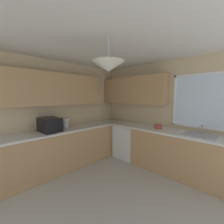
{
  "coord_description": "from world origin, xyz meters",
  "views": [
    {
      "loc": [
        1.46,
        -1.41,
        1.65
      ],
      "look_at": [
        -0.63,
        0.71,
        1.33
      ],
      "focal_mm": 23.52,
      "sensor_mm": 36.0,
      "label": 1
    }
  ],
  "objects_px": {
    "microwave": "(50,125)",
    "dishwasher": "(128,141)",
    "kettle": "(66,124)",
    "sink_assembly": "(200,135)",
    "bowl": "(158,127)"
  },
  "relations": [
    {
      "from": "microwave",
      "to": "dishwasher",
      "type": "bearing_deg",
      "value": 70.08
    },
    {
      "from": "kettle",
      "to": "sink_assembly",
      "type": "relative_size",
      "value": 0.43
    },
    {
      "from": "microwave",
      "to": "kettle",
      "type": "xyz_separation_m",
      "value": [
        0.02,
        0.35,
        -0.03
      ]
    },
    {
      "from": "microwave",
      "to": "bowl",
      "type": "height_order",
      "value": "microwave"
    },
    {
      "from": "sink_assembly",
      "to": "bowl",
      "type": "relative_size",
      "value": 2.87
    },
    {
      "from": "dishwasher",
      "to": "kettle",
      "type": "relative_size",
      "value": 3.63
    },
    {
      "from": "microwave",
      "to": "sink_assembly",
      "type": "distance_m",
      "value": 3.0
    },
    {
      "from": "kettle",
      "to": "bowl",
      "type": "xyz_separation_m",
      "value": [
        1.48,
        1.5,
        -0.07
      ]
    },
    {
      "from": "sink_assembly",
      "to": "microwave",
      "type": "bearing_deg",
      "value": -141.63
    },
    {
      "from": "kettle",
      "to": "bowl",
      "type": "bearing_deg",
      "value": 45.31
    },
    {
      "from": "kettle",
      "to": "dishwasher",
      "type": "bearing_deg",
      "value": 66.47
    },
    {
      "from": "microwave",
      "to": "kettle",
      "type": "height_order",
      "value": "microwave"
    },
    {
      "from": "dishwasher",
      "to": "kettle",
      "type": "xyz_separation_m",
      "value": [
        -0.64,
        -1.47,
        0.6
      ]
    },
    {
      "from": "dishwasher",
      "to": "sink_assembly",
      "type": "height_order",
      "value": "sink_assembly"
    },
    {
      "from": "bowl",
      "to": "dishwasher",
      "type": "bearing_deg",
      "value": -177.96
    }
  ]
}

